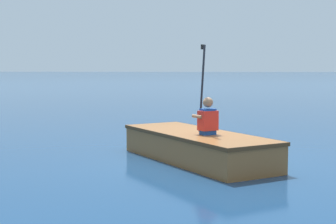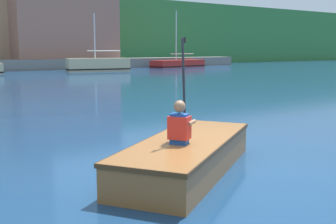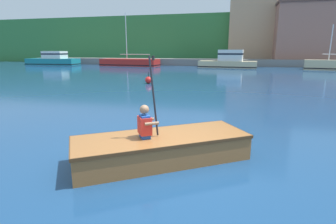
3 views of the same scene
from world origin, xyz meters
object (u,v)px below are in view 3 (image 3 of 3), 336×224
moored_boat_dock_west_end (229,61)px  channel_buoy (149,80)px  person_paddler (145,122)px  moored_boat_dock_center_far (331,65)px  moored_boat_dock_east_inner (130,62)px  rowboat_foreground (164,146)px  moored_boat_dock_center_near (54,60)px

moored_boat_dock_west_end → channel_buoy: size_ratio=9.73×
person_paddler → channel_buoy: (-3.74, 11.49, -0.57)m
person_paddler → moored_boat_dock_center_far: bearing=67.2°
moored_boat_dock_center_far → person_paddler: (-11.41, -27.08, 0.28)m
moored_boat_dock_west_end → moored_boat_dock_east_inner: 13.02m
person_paddler → channel_buoy: 12.10m
rowboat_foreground → moored_boat_dock_west_end: bearing=89.0°
rowboat_foreground → person_paddler: 0.63m
moored_boat_dock_center_near → person_paddler: 36.85m
moored_boat_dock_center_near → moored_boat_dock_east_inner: moored_boat_dock_east_inner is taller
moored_boat_dock_west_end → moored_boat_dock_center_near: 24.30m
moored_boat_dock_west_end → rowboat_foreground: size_ratio=2.06×
moored_boat_dock_east_inner → rowboat_foreground: size_ratio=2.37×
moored_boat_dock_west_end → moored_boat_dock_center_far: moored_boat_dock_center_far is taller
channel_buoy → moored_boat_dock_east_inner: bearing=115.7°
moored_boat_dock_west_end → rowboat_foreground: 28.32m
rowboat_foreground → moored_boat_dock_center_near: bearing=130.2°
moored_boat_dock_center_far → rowboat_foreground: size_ratio=1.54×
moored_boat_dock_center_far → channel_buoy: bearing=-134.2°
moored_boat_dock_east_inner → channel_buoy: bearing=-64.3°
rowboat_foreground → channel_buoy: channel_buoy is taller
moored_boat_dock_east_inner → person_paddler: bearing=-67.2°
moored_boat_dock_center_near → moored_boat_dock_center_far: bearing=-2.1°
moored_boat_dock_west_end → person_paddler: bearing=-91.6°
moored_boat_dock_east_inner → moored_boat_dock_center_far: bearing=-4.9°
person_paddler → moored_boat_dock_center_near: bearing=129.6°
moored_boat_dock_center_far → channel_buoy: 21.74m
channel_buoy → person_paddler: bearing=-72.0°
moored_boat_dock_west_end → person_paddler: 28.53m
moored_boat_dock_west_end → rowboat_foreground: bearing=-91.0°
moored_boat_dock_east_inner → rowboat_foreground: 31.48m
moored_boat_dock_center_far → channel_buoy: (-15.15, -15.59, -0.29)m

